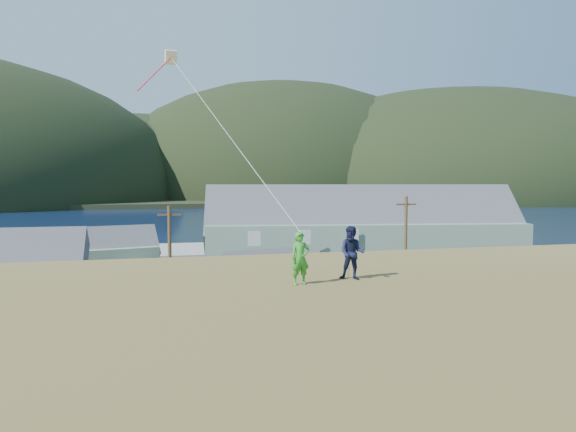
# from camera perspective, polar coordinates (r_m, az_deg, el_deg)

# --- Properties ---
(ground) EXTENTS (900.00, 900.00, 0.00)m
(ground) POSITION_cam_1_polar(r_m,az_deg,el_deg) (35.68, -5.90, -13.00)
(ground) COLOR #0A1638
(ground) RESTS_ON ground
(grass_strip) EXTENTS (110.00, 8.00, 0.10)m
(grass_strip) POSITION_cam_1_polar(r_m,az_deg,el_deg) (33.77, -5.44, -13.88)
(grass_strip) COLOR #4C3D19
(grass_strip) RESTS_ON ground
(waterfront_lot) EXTENTS (72.00, 36.00, 0.12)m
(waterfront_lot) POSITION_cam_1_polar(r_m,az_deg,el_deg) (52.08, -8.39, -7.61)
(waterfront_lot) COLOR #28282B
(waterfront_lot) RESTS_ON ground
(wharf) EXTENTS (26.00, 14.00, 0.90)m
(wharf) POSITION_cam_1_polar(r_m,az_deg,el_deg) (74.55, -14.58, -3.95)
(wharf) COLOR gray
(wharf) RESTS_ON ground
(far_shore) EXTENTS (900.00, 320.00, 2.00)m
(far_shore) POSITION_cam_1_polar(r_m,az_deg,el_deg) (364.03, -12.76, 2.18)
(far_shore) COLOR black
(far_shore) RESTS_ON ground
(far_hills) EXTENTS (760.00, 265.00, 143.00)m
(far_hills) POSITION_cam_1_polar(r_m,az_deg,el_deg) (315.92, -6.18, 2.21)
(far_hills) COLOR black
(far_hills) RESTS_ON ground
(lodge) EXTENTS (35.45, 14.54, 12.11)m
(lodge) POSITION_cam_1_polar(r_m,az_deg,el_deg) (57.47, 8.28, -1.91)
(lodge) COLOR slate
(lodge) RESTS_ON waterfront_lot
(shed_palegreen_near) EXTENTS (10.60, 6.76, 7.69)m
(shed_palegreen_near) POSITION_cam_1_polar(r_m,az_deg,el_deg) (49.18, -27.65, -5.32)
(shed_palegreen_near) COLOR slate
(shed_palegreen_near) RESTS_ON waterfront_lot
(shed_white) EXTENTS (8.33, 6.36, 5.96)m
(shed_white) POSITION_cam_1_polar(r_m,az_deg,el_deg) (40.58, -2.05, -7.58)
(shed_white) COLOR silver
(shed_white) RESTS_ON waterfront_lot
(shed_palegreen_far) EXTENTS (10.62, 7.61, 6.45)m
(shed_palegreen_far) POSITION_cam_1_polar(r_m,az_deg,el_deg) (61.50, -18.80, -3.74)
(shed_palegreen_far) COLOR gray
(shed_palegreen_far) RESTS_ON waterfront_lot
(utility_poles) EXTENTS (33.64, 0.24, 9.11)m
(utility_poles) POSITION_cam_1_polar(r_m,az_deg,el_deg) (35.87, -11.59, -5.61)
(utility_poles) COLOR #47331E
(utility_poles) RESTS_ON waterfront_lot
(parked_cars) EXTENTS (16.93, 11.99, 1.58)m
(parked_cars) POSITION_cam_1_polar(r_m,az_deg,el_deg) (55.39, -17.03, -6.20)
(parked_cars) COLOR slate
(parked_cars) RESTS_ON waterfront_lot
(kite_flyer_green) EXTENTS (0.61, 0.44, 1.59)m
(kite_flyer_green) POSITION_cam_1_polar(r_m,az_deg,el_deg) (15.41, 1.36, -4.73)
(kite_flyer_green) COLOR #2E8E26
(kite_flyer_green) RESTS_ON hillside
(kite_flyer_navy) EXTENTS (1.02, 0.94, 1.69)m
(kite_flyer_navy) POSITION_cam_1_polar(r_m,az_deg,el_deg) (16.32, 7.14, -4.09)
(kite_flyer_navy) COLOR #131735
(kite_flyer_navy) RESTS_ON hillside
(kite_rig) EXTENTS (2.44, 3.69, 10.14)m
(kite_rig) POSITION_cam_1_polar(r_m,az_deg,el_deg) (21.83, -12.96, 16.35)
(kite_rig) COLOR #FDE9C1
(kite_rig) RESTS_ON ground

